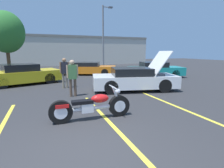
% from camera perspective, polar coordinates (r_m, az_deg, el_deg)
% --- Properties ---
extents(ground_plane, '(80.00, 80.00, 0.00)m').
position_cam_1_polar(ground_plane, '(3.82, -8.55, -21.81)').
color(ground_plane, '#2D2D30').
extents(parking_stripe_middle, '(0.12, 5.80, 0.01)m').
position_cam_1_polar(parking_stripe_middle, '(5.25, -0.94, -12.24)').
color(parking_stripe_middle, yellow).
rests_on(parking_stripe_middle, ground).
extents(parking_stripe_back, '(0.12, 5.80, 0.01)m').
position_cam_1_polar(parking_stripe_back, '(6.74, 22.83, -7.85)').
color(parking_stripe_back, yellow).
rests_on(parking_stripe_back, ground).
extents(far_building, '(32.00, 4.20, 4.40)m').
position_cam_1_polar(far_building, '(28.54, -20.36, 10.49)').
color(far_building, beige).
rests_on(far_building, ground).
extents(light_pole, '(1.21, 0.28, 7.06)m').
position_cam_1_polar(light_pole, '(20.56, -2.68, 15.73)').
color(light_pole, slate).
rests_on(light_pole, ground).
extents(tree_background, '(3.31, 3.31, 5.72)m').
position_cam_1_polar(tree_background, '(19.56, -31.39, 14.22)').
color(tree_background, brown).
rests_on(tree_background, ground).
extents(motorcycle, '(2.47, 0.70, 0.97)m').
position_cam_1_polar(motorcycle, '(5.34, -6.77, -7.30)').
color(motorcycle, black).
rests_on(motorcycle, ground).
extents(show_car_hood_open, '(4.66, 2.77, 2.07)m').
position_cam_1_polar(show_car_hood_open, '(9.38, 7.39, 1.66)').
color(show_car_hood_open, white).
rests_on(show_car_hood_open, ground).
extents(parked_car_left_row, '(4.63, 3.12, 1.28)m').
position_cam_1_polar(parked_car_left_row, '(12.37, -27.01, 2.78)').
color(parked_car_left_row, yellow).
rests_on(parked_car_left_row, ground).
extents(parked_car_mid_row, '(5.11, 3.61, 1.10)m').
position_cam_1_polar(parked_car_mid_row, '(15.89, -7.61, 5.04)').
color(parked_car_mid_row, orange).
rests_on(parked_car_mid_row, ground).
extents(parked_car_right_row, '(4.63, 2.94, 1.21)m').
position_cam_1_polar(parked_car_right_row, '(14.67, 13.85, 4.55)').
color(parked_car_right_row, teal).
rests_on(parked_car_right_row, ground).
extents(spectator_midground, '(0.52, 0.22, 1.69)m').
position_cam_1_polar(spectator_midground, '(10.13, -15.21, 4.32)').
color(spectator_midground, gray).
rests_on(spectator_midground, ground).
extents(spectator_far_lot, '(0.52, 0.22, 1.67)m').
position_cam_1_polar(spectator_far_lot, '(8.11, -12.78, 2.88)').
color(spectator_far_lot, brown).
rests_on(spectator_far_lot, ground).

